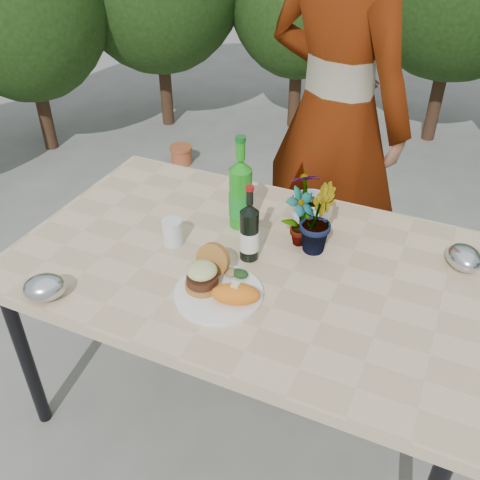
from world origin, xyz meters
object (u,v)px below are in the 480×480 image
at_px(dinner_plate, 219,294).
at_px(wine_bottle, 249,233).
at_px(person, 334,116).
at_px(patio_table, 249,272).

distance_m(dinner_plate, wine_bottle, 0.24).
relative_size(wine_bottle, person, 0.14).
bearing_deg(patio_table, dinner_plate, -93.50).
relative_size(patio_table, dinner_plate, 5.71).
xyz_separation_m(wine_bottle, person, (0.05, 0.79, 0.12)).
xyz_separation_m(dinner_plate, person, (0.06, 1.01, 0.22)).
relative_size(dinner_plate, person, 0.14).
distance_m(patio_table, person, 0.84).
bearing_deg(person, dinner_plate, 108.35).
xyz_separation_m(patio_table, wine_bottle, (-0.01, 0.01, 0.16)).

